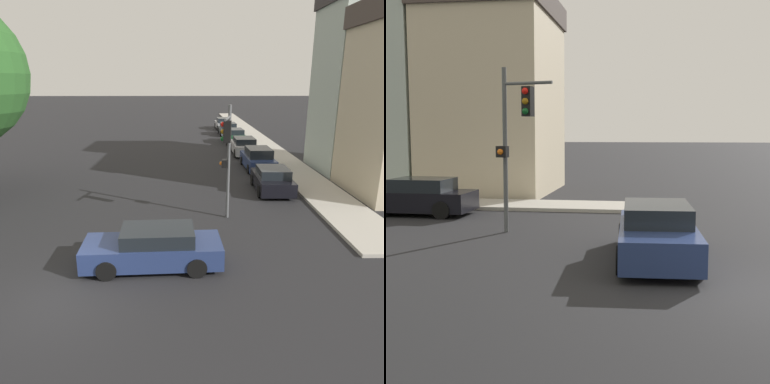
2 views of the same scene
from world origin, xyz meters
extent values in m
plane|color=black|center=(0.00, 0.00, 0.00)|extent=(300.00, 300.00, 0.00)
cube|color=beige|center=(16.74, 10.46, 4.45)|extent=(7.75, 5.92, 8.91)
cube|color=#473D38|center=(16.74, 10.46, 9.50)|extent=(8.06, 6.16, 1.19)
cube|color=#ADBCB2|center=(16.44, 16.34, 5.39)|extent=(7.15, 5.56, 10.78)
cylinder|color=#515456|center=(5.53, 6.77, 2.57)|extent=(0.14, 0.14, 5.13)
cylinder|color=#515456|center=(5.36, 5.98, 4.63)|extent=(0.45, 1.59, 0.10)
cube|color=black|center=(5.36, 5.98, 4.08)|extent=(0.36, 0.36, 0.90)
sphere|color=red|center=(5.17, 6.02, 4.38)|extent=(0.20, 0.20, 0.20)
sphere|color=#99660F|center=(5.17, 6.02, 4.08)|extent=(0.20, 0.20, 0.20)
sphere|color=#0F511E|center=(5.17, 6.02, 3.78)|extent=(0.20, 0.20, 0.20)
cube|color=black|center=(5.36, 6.81, 2.56)|extent=(0.29, 0.39, 0.35)
sphere|color=orange|center=(5.22, 6.84, 2.56)|extent=(0.18, 0.18, 0.18)
cube|color=navy|center=(2.48, 2.05, 0.55)|extent=(4.74, 2.05, 0.73)
cube|color=black|center=(2.67, 2.06, 1.15)|extent=(2.50, 1.73, 0.48)
cylinder|color=black|center=(1.08, 1.12, 0.33)|extent=(0.67, 0.25, 0.66)
cylinder|color=black|center=(1.00, 2.83, 0.33)|extent=(0.67, 0.25, 0.66)
cylinder|color=black|center=(3.96, 1.26, 0.33)|extent=(0.67, 0.25, 0.66)
cylinder|color=black|center=(3.88, 2.98, 0.33)|extent=(0.67, 0.25, 0.66)
cube|color=black|center=(8.56, 11.06, 0.55)|extent=(1.98, 4.15, 0.74)
cube|color=black|center=(8.55, 10.90, 1.16)|extent=(1.70, 2.17, 0.49)
cylinder|color=black|center=(9.47, 12.31, 0.33)|extent=(0.24, 0.66, 0.66)
cylinder|color=black|center=(7.64, 9.81, 0.33)|extent=(0.24, 0.66, 0.66)
cylinder|color=black|center=(9.41, 9.77, 0.33)|extent=(0.24, 0.66, 0.66)
camera|label=1|loc=(3.62, -9.58, 6.12)|focal=35.00mm
camera|label=2|loc=(-10.64, 2.09, 3.18)|focal=50.00mm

